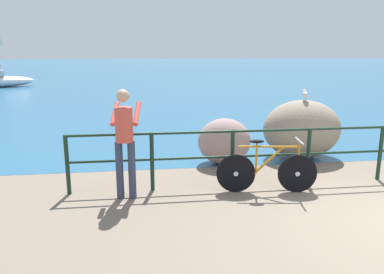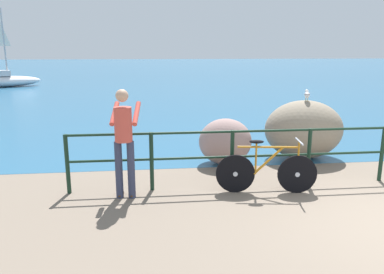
# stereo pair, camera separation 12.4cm
# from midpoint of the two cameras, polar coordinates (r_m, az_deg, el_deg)

# --- Properties ---
(ground_plane) EXTENTS (120.00, 120.00, 0.10)m
(ground_plane) POSITION_cam_midpoint_polar(r_m,az_deg,el_deg) (24.76, 0.76, 7.45)
(ground_plane) COLOR #756656
(sea_surface) EXTENTS (120.00, 90.00, 0.01)m
(sea_surface) POSITION_cam_midpoint_polar(r_m,az_deg,el_deg) (52.53, -3.74, 10.46)
(sea_surface) COLOR #285B7F
(sea_surface) RESTS_ON ground_plane
(promenade_railing) EXTENTS (9.87, 0.07, 1.02)m
(promenade_railing) POSITION_cam_midpoint_polar(r_m,az_deg,el_deg) (7.38, 21.68, -1.49)
(promenade_railing) COLOR black
(promenade_railing) RESTS_ON ground_plane
(bicycle) EXTENTS (1.69, 0.48, 0.92)m
(bicycle) POSITION_cam_midpoint_polar(r_m,az_deg,el_deg) (6.51, 10.71, -4.95)
(bicycle) COLOR black
(bicycle) RESTS_ON ground_plane
(person_at_railing) EXTENTS (0.50, 0.66, 1.78)m
(person_at_railing) POSITION_cam_midpoint_polar(r_m,az_deg,el_deg) (6.11, -10.69, -0.26)
(person_at_railing) COLOR #333851
(person_at_railing) RESTS_ON ground_plane
(breakwater_boulder_main) EXTENTS (1.74, 1.33, 1.29)m
(breakwater_boulder_main) POSITION_cam_midpoint_polar(r_m,az_deg,el_deg) (8.74, 15.85, 1.16)
(breakwater_boulder_main) COLOR gray
(breakwater_boulder_main) RESTS_ON ground
(breakwater_boulder_left) EXTENTS (1.12, 0.94, 0.97)m
(breakwater_boulder_left) POSITION_cam_midpoint_polar(r_m,az_deg,el_deg) (7.99, 4.45, -0.65)
(breakwater_boulder_left) COLOR gray
(breakwater_boulder_left) RESTS_ON ground
(seagull) EXTENTS (0.19, 0.34, 0.23)m
(seagull) POSITION_cam_midpoint_polar(r_m,az_deg,el_deg) (8.57, 16.31, 6.23)
(seagull) COLOR gold
(seagull) RESTS_ON breakwater_boulder_main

